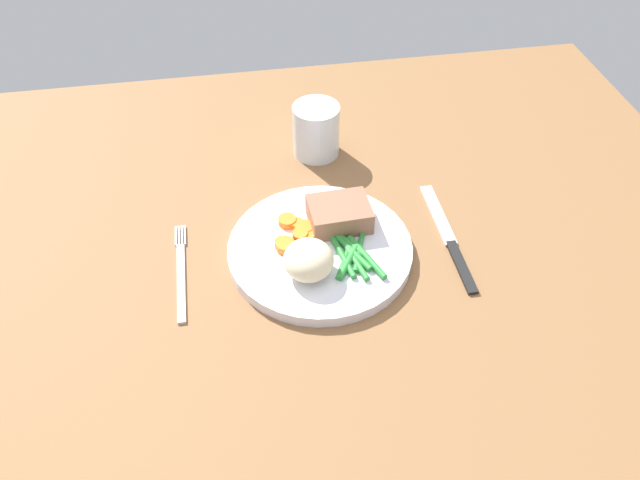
# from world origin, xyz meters

# --- Properties ---
(dining_table) EXTENTS (1.20, 0.90, 0.02)m
(dining_table) POSITION_xyz_m (0.00, 0.00, 0.01)
(dining_table) COLOR brown
(dining_table) RESTS_ON ground
(dinner_plate) EXTENTS (0.24, 0.24, 0.02)m
(dinner_plate) POSITION_xyz_m (0.02, -0.03, 0.03)
(dinner_plate) COLOR white
(dinner_plate) RESTS_ON dining_table
(meat_portion) EXTENTS (0.08, 0.07, 0.03)m
(meat_portion) POSITION_xyz_m (0.05, 0.01, 0.05)
(meat_portion) COLOR #936047
(meat_portion) RESTS_ON dinner_plate
(mashed_potatoes) EXTENTS (0.06, 0.06, 0.04)m
(mashed_potatoes) POSITION_xyz_m (-0.01, -0.07, 0.06)
(mashed_potatoes) COLOR beige
(mashed_potatoes) RESTS_ON dinner_plate
(carrot_slices) EXTENTS (0.05, 0.07, 0.01)m
(carrot_slices) POSITION_xyz_m (-0.02, -0.01, 0.04)
(carrot_slices) COLOR orange
(carrot_slices) RESTS_ON dinner_plate
(green_beans) EXTENTS (0.06, 0.10, 0.01)m
(green_beans) POSITION_xyz_m (0.05, -0.05, 0.04)
(green_beans) COLOR #2D8C38
(green_beans) RESTS_ON dinner_plate
(fork) EXTENTS (0.01, 0.17, 0.00)m
(fork) POSITION_xyz_m (-0.16, -0.03, 0.02)
(fork) COLOR silver
(fork) RESTS_ON dining_table
(knife) EXTENTS (0.02, 0.20, 0.01)m
(knife) POSITION_xyz_m (0.19, -0.03, 0.02)
(knife) COLOR black
(knife) RESTS_ON dining_table
(water_glass) EXTENTS (0.07, 0.07, 0.08)m
(water_glass) POSITION_xyz_m (0.05, 0.19, 0.05)
(water_glass) COLOR silver
(water_glass) RESTS_ON dining_table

